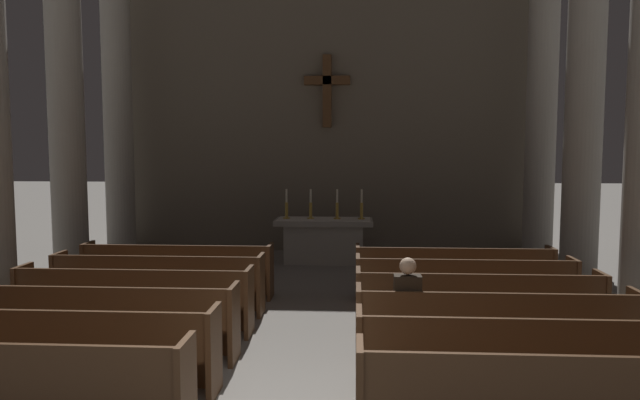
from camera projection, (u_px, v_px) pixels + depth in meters
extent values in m
cube|color=brown|center=(8.00, 392.00, 5.19)|extent=(3.18, 0.40, 0.05)
cube|color=brown|center=(186.00, 392.00, 5.07)|extent=(0.06, 0.50, 0.95)
cube|color=brown|center=(65.00, 353.00, 6.19)|extent=(3.18, 0.40, 0.05)
cube|color=brown|center=(53.00, 334.00, 5.94)|extent=(3.18, 0.05, 0.50)
cube|color=brown|center=(73.00, 367.00, 6.39)|extent=(3.18, 0.04, 0.40)
cube|color=brown|center=(214.00, 352.00, 6.07)|extent=(0.06, 0.50, 0.95)
cube|color=brown|center=(105.00, 324.00, 7.19)|extent=(3.18, 0.40, 0.05)
cube|color=brown|center=(96.00, 308.00, 6.94)|extent=(3.18, 0.05, 0.50)
cube|color=brown|center=(112.00, 337.00, 7.39)|extent=(3.18, 0.04, 0.40)
cube|color=brown|center=(234.00, 323.00, 7.07)|extent=(0.06, 0.50, 0.95)
cube|color=brown|center=(136.00, 303.00, 8.19)|extent=(3.18, 0.40, 0.05)
cube|color=brown|center=(129.00, 288.00, 7.94)|extent=(3.18, 0.05, 0.50)
cube|color=brown|center=(141.00, 315.00, 8.39)|extent=(3.18, 0.04, 0.40)
cube|color=brown|center=(249.00, 302.00, 8.07)|extent=(0.06, 0.50, 0.95)
cube|color=brown|center=(24.00, 298.00, 8.27)|extent=(0.06, 0.50, 0.95)
cube|color=brown|center=(160.00, 286.00, 9.19)|extent=(3.18, 0.40, 0.05)
cube|color=brown|center=(154.00, 272.00, 8.94)|extent=(3.18, 0.05, 0.50)
cube|color=brown|center=(164.00, 297.00, 9.39)|extent=(3.18, 0.04, 0.40)
cube|color=brown|center=(261.00, 285.00, 9.07)|extent=(0.06, 0.50, 0.95)
cube|color=brown|center=(59.00, 282.00, 9.27)|extent=(0.06, 0.50, 0.95)
cube|color=brown|center=(179.00, 273.00, 10.19)|extent=(3.18, 0.40, 0.05)
cube|color=brown|center=(175.00, 260.00, 9.95)|extent=(3.18, 0.05, 0.50)
cube|color=brown|center=(182.00, 283.00, 10.39)|extent=(3.18, 0.04, 0.40)
cube|color=brown|center=(270.00, 271.00, 10.07)|extent=(0.06, 0.50, 0.95)
cube|color=brown|center=(88.00, 269.00, 10.27)|extent=(0.06, 0.50, 0.95)
cube|color=brown|center=(562.00, 386.00, 4.65)|extent=(3.18, 0.05, 0.50)
cube|color=brown|center=(359.00, 397.00, 4.97)|extent=(0.06, 0.50, 0.95)
cube|color=brown|center=(519.00, 363.00, 5.90)|extent=(3.18, 0.40, 0.05)
cube|color=brown|center=(526.00, 344.00, 5.65)|extent=(3.18, 0.05, 0.50)
cube|color=brown|center=(513.00, 377.00, 6.10)|extent=(3.18, 0.04, 0.40)
cube|color=brown|center=(359.00, 355.00, 5.98)|extent=(0.06, 0.50, 0.95)
cube|color=brown|center=(495.00, 332.00, 6.90)|extent=(3.18, 0.40, 0.05)
cube|color=brown|center=(500.00, 314.00, 6.65)|extent=(3.18, 0.05, 0.50)
cube|color=brown|center=(491.00, 345.00, 7.10)|extent=(3.18, 0.04, 0.40)
cube|color=brown|center=(358.00, 326.00, 6.98)|extent=(0.06, 0.50, 0.95)
cube|color=brown|center=(637.00, 331.00, 6.78)|extent=(0.06, 0.50, 0.95)
cube|color=brown|center=(477.00, 309.00, 7.90)|extent=(3.18, 0.40, 0.05)
cube|color=brown|center=(481.00, 293.00, 7.66)|extent=(3.18, 0.05, 0.50)
cube|color=brown|center=(474.00, 321.00, 8.10)|extent=(3.18, 0.04, 0.40)
cube|color=brown|center=(358.00, 303.00, 7.98)|extent=(0.06, 0.50, 0.95)
cube|color=brown|center=(600.00, 307.00, 7.78)|extent=(0.06, 0.50, 0.95)
cube|color=brown|center=(464.00, 291.00, 8.90)|extent=(3.18, 0.40, 0.05)
cube|color=brown|center=(467.00, 276.00, 8.66)|extent=(3.18, 0.05, 0.50)
cube|color=brown|center=(461.00, 302.00, 9.10)|extent=(3.18, 0.04, 0.40)
cube|color=brown|center=(358.00, 286.00, 8.98)|extent=(0.06, 0.50, 0.95)
cube|color=brown|center=(572.00, 289.00, 8.78)|extent=(0.06, 0.50, 0.95)
cube|color=brown|center=(453.00, 276.00, 9.90)|extent=(3.18, 0.40, 0.05)
cube|color=brown|center=(455.00, 263.00, 9.66)|extent=(3.18, 0.05, 0.50)
cube|color=brown|center=(451.00, 287.00, 10.10)|extent=(3.18, 0.04, 0.40)
cube|color=brown|center=(358.00, 272.00, 9.98)|extent=(0.06, 0.50, 0.95)
cube|color=brown|center=(550.00, 275.00, 9.78)|extent=(0.06, 0.50, 0.95)
cube|color=#ADA89E|center=(72.00, 275.00, 11.52)|extent=(0.94, 0.94, 0.20)
cylinder|color=#ADA89E|center=(66.00, 118.00, 11.25)|extent=(0.67, 0.67, 6.38)
cube|color=#ADA89E|center=(577.00, 282.00, 10.93)|extent=(0.94, 0.94, 0.20)
cylinder|color=#ADA89E|center=(584.00, 116.00, 10.66)|extent=(0.67, 0.67, 6.38)
cube|color=#ADA89E|center=(122.00, 253.00, 13.99)|extent=(0.94, 0.94, 0.20)
cylinder|color=#ADA89E|center=(118.00, 123.00, 13.72)|extent=(0.67, 0.67, 6.38)
cube|color=#ADA89E|center=(537.00, 257.00, 13.39)|extent=(0.94, 0.94, 0.20)
cylinder|color=#ADA89E|center=(541.00, 122.00, 13.12)|extent=(0.67, 0.67, 6.38)
cube|color=#A8A399|center=(324.00, 244.00, 13.22)|extent=(1.76, 0.72, 0.88)
cube|color=#A8A399|center=(324.00, 222.00, 13.18)|extent=(2.20, 0.90, 0.12)
cube|color=silver|center=(324.00, 219.00, 13.17)|extent=(2.09, 0.86, 0.01)
cylinder|color=#B79338|center=(287.00, 218.00, 13.22)|extent=(0.16, 0.16, 0.02)
cylinder|color=#B79338|center=(287.00, 210.00, 13.21)|extent=(0.07, 0.07, 0.37)
cylinder|color=silver|center=(286.00, 196.00, 13.18)|extent=(0.04, 0.04, 0.30)
cylinder|color=#B79338|center=(311.00, 218.00, 13.19)|extent=(0.16, 0.16, 0.02)
cylinder|color=#B79338|center=(311.00, 211.00, 13.17)|extent=(0.07, 0.07, 0.37)
cylinder|color=silver|center=(311.00, 196.00, 13.14)|extent=(0.04, 0.04, 0.30)
cylinder|color=#B79338|center=(337.00, 218.00, 13.15)|extent=(0.16, 0.16, 0.02)
cylinder|color=#B79338|center=(337.00, 211.00, 13.14)|extent=(0.07, 0.07, 0.37)
cylinder|color=silver|center=(337.00, 196.00, 13.11)|extent=(0.04, 0.04, 0.30)
cylinder|color=#B79338|center=(361.00, 219.00, 13.12)|extent=(0.16, 0.16, 0.02)
cylinder|color=#B79338|center=(361.00, 211.00, 13.10)|extent=(0.07, 0.07, 0.37)
cylinder|color=silver|center=(362.00, 196.00, 13.07)|extent=(0.04, 0.04, 0.30)
cube|color=#706656|center=(328.00, 107.00, 14.61)|extent=(10.84, 0.25, 7.28)
cube|color=brown|center=(327.00, 91.00, 14.35)|extent=(0.21, 0.21, 1.76)
cube|color=brown|center=(327.00, 81.00, 14.33)|extent=(1.13, 0.21, 0.21)
cube|color=#26262B|center=(405.00, 341.00, 7.16)|extent=(0.24, 0.14, 0.45)
cube|color=#26262B|center=(406.00, 322.00, 7.01)|extent=(0.28, 0.36, 0.12)
cube|color=#2D2319|center=(407.00, 298.00, 6.85)|extent=(0.32, 0.20, 0.54)
sphere|color=beige|center=(408.00, 266.00, 6.82)|extent=(0.20, 0.20, 0.20)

